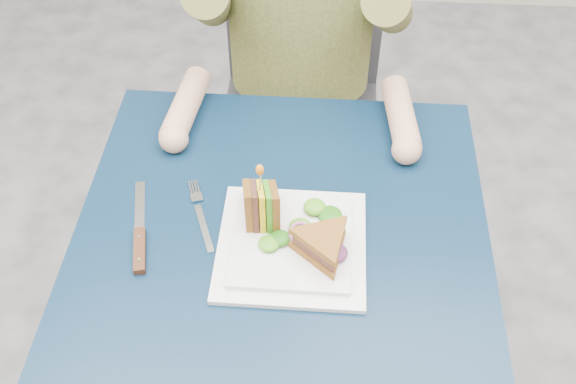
# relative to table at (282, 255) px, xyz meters

# --- Properties ---
(table) EXTENTS (0.75, 0.75, 0.73)m
(table) POSITION_rel_table_xyz_m (0.00, 0.00, 0.00)
(table) COLOR black
(table) RESTS_ON ground
(chair) EXTENTS (0.42, 0.40, 0.93)m
(chair) POSITION_rel_table_xyz_m (0.00, 0.68, -0.11)
(chair) COLOR #47474C
(chair) RESTS_ON ground
(plate) EXTENTS (0.26, 0.26, 0.02)m
(plate) POSITION_rel_table_xyz_m (0.02, -0.04, 0.09)
(plate) COLOR white
(plate) RESTS_ON table
(sandwich_flat) EXTENTS (0.17, 0.17, 0.05)m
(sandwich_flat) POSITION_rel_table_xyz_m (0.08, -0.07, 0.12)
(sandwich_flat) COLOR brown
(sandwich_flat) RESTS_ON plate
(sandwich_upright) EXTENTS (0.08, 0.14, 0.14)m
(sandwich_upright) POSITION_rel_table_xyz_m (-0.04, 0.00, 0.13)
(sandwich_upright) COLOR brown
(sandwich_upright) RESTS_ON plate
(fork) EXTENTS (0.08, 0.17, 0.01)m
(fork) POSITION_rel_table_xyz_m (-0.15, 0.02, 0.08)
(fork) COLOR silver
(fork) RESTS_ON table
(knife) EXTENTS (0.07, 0.22, 0.02)m
(knife) POSITION_rel_table_xyz_m (-0.25, -0.05, 0.09)
(knife) COLOR silver
(knife) RESTS_ON table
(toothpick) EXTENTS (0.01, 0.01, 0.06)m
(toothpick) POSITION_rel_table_xyz_m (-0.04, 0.00, 0.20)
(toothpick) COLOR tan
(toothpick) RESTS_ON sandwich_upright
(toothpick_frill) EXTENTS (0.01, 0.01, 0.02)m
(toothpick_frill) POSITION_rel_table_xyz_m (-0.04, 0.00, 0.23)
(toothpick_frill) COLOR orange
(toothpick_frill) RESTS_ON sandwich_upright
(lettuce_spill) EXTENTS (0.15, 0.13, 0.02)m
(lettuce_spill) POSITION_rel_table_xyz_m (0.03, -0.03, 0.11)
(lettuce_spill) COLOR #337A14
(lettuce_spill) RESTS_ON plate
(onion_ring) EXTENTS (0.04, 0.04, 0.02)m
(onion_ring) POSITION_rel_table_xyz_m (0.04, -0.04, 0.11)
(onion_ring) COLOR #9E4C7A
(onion_ring) RESTS_ON plate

